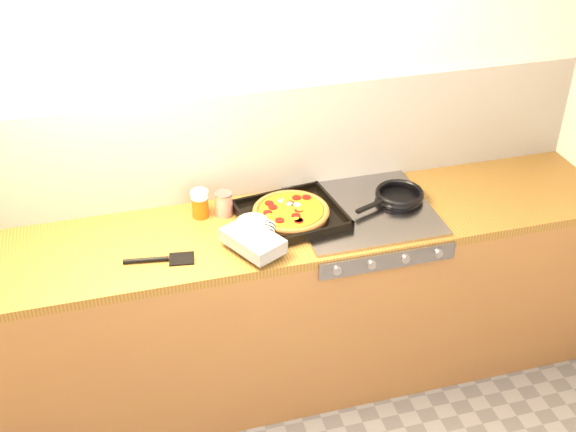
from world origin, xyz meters
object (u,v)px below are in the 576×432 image
object	(u,v)px
juice_glass	(200,204)
tomato_can	(224,204)
pizza_on_tray	(280,219)
frying_pan	(399,195)

from	to	relation	value
juice_glass	tomato_can	bearing A→B (deg)	-7.67
pizza_on_tray	tomato_can	world-z (taller)	tomato_can
pizza_on_tray	juice_glass	xyz separation A→B (m)	(-0.31, 0.18, 0.02)
frying_pan	juice_glass	bearing A→B (deg)	172.22
tomato_can	juice_glass	xyz separation A→B (m)	(-0.10, 0.01, 0.01)
frying_pan	juice_glass	world-z (taller)	juice_glass
juice_glass	pizza_on_tray	bearing A→B (deg)	-30.38
pizza_on_tray	frying_pan	world-z (taller)	pizza_on_tray
pizza_on_tray	juice_glass	distance (m)	0.36
frying_pan	pizza_on_tray	bearing A→B (deg)	-173.83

